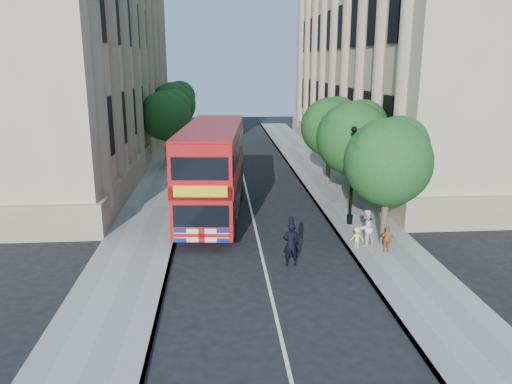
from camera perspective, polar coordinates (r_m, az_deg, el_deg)
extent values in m
plane|color=black|center=(20.54, 1.22, -9.57)|extent=(120.00, 120.00, 0.00)
cube|color=gray|center=(30.79, 10.09, -1.32)|extent=(3.50, 80.00, 0.12)
cube|color=gray|center=(30.08, -11.65, -1.78)|extent=(3.50, 80.00, 0.12)
cube|color=tan|center=(45.42, 16.33, 14.85)|extent=(12.00, 38.00, 18.00)
cube|color=tan|center=(44.27, -20.74, 14.52)|extent=(12.00, 38.00, 18.00)
cylinder|color=#473828|center=(24.00, 14.45, -2.76)|extent=(0.32, 0.32, 2.86)
sphere|color=#17471A|center=(23.37, 14.86, 3.33)|extent=(4.00, 4.00, 4.00)
sphere|color=#17471A|center=(23.83, 16.02, 5.05)|extent=(2.80, 2.80, 2.80)
sphere|color=#17471A|center=(22.84, 13.99, 4.46)|extent=(2.60, 2.60, 2.60)
cylinder|color=#473828|center=(29.51, 10.78, 0.83)|extent=(0.32, 0.32, 2.99)
sphere|color=#17471A|center=(28.99, 11.04, 6.06)|extent=(4.20, 4.20, 4.20)
sphere|color=#17471A|center=(29.44, 12.04, 7.47)|extent=(2.94, 2.94, 2.94)
sphere|color=#17471A|center=(28.49, 10.28, 7.05)|extent=(2.73, 2.73, 2.73)
cylinder|color=#473828|center=(35.20, 8.27, 3.10)|extent=(0.32, 0.32, 2.90)
sphere|color=#17471A|center=(34.77, 8.44, 7.37)|extent=(4.00, 4.00, 4.00)
sphere|color=#17471A|center=(35.22, 9.30, 8.51)|extent=(2.80, 2.80, 2.80)
sphere|color=#17471A|center=(34.31, 7.76, 8.18)|extent=(2.60, 2.60, 2.60)
cylinder|color=#473828|center=(41.43, -10.11, 4.83)|extent=(0.32, 0.32, 2.99)
sphere|color=#17471A|center=(41.06, -10.28, 8.57)|extent=(4.00, 4.00, 4.00)
sphere|color=#17471A|center=(41.33, -9.43, 9.60)|extent=(2.80, 2.80, 2.80)
sphere|color=#17471A|center=(40.76, -11.07, 9.26)|extent=(2.60, 2.60, 2.60)
cylinder|color=#473828|center=(49.29, -9.24, 6.53)|extent=(0.32, 0.32, 3.17)
sphere|color=#17471A|center=(48.97, -9.38, 9.86)|extent=(4.20, 4.20, 4.20)
sphere|color=#17471A|center=(49.27, -8.67, 10.76)|extent=(2.94, 2.94, 2.94)
sphere|color=#17471A|center=(48.67, -10.03, 10.49)|extent=(2.73, 2.73, 2.73)
cylinder|color=black|center=(26.82, 10.66, -3.07)|extent=(0.30, 0.30, 0.50)
cylinder|color=black|center=(26.23, 10.89, 1.61)|extent=(0.14, 0.14, 5.00)
sphere|color=black|center=(25.79, 11.16, 7.03)|extent=(0.32, 0.32, 0.32)
cube|color=#A70B0B|center=(27.32, -4.97, 2.65)|extent=(3.84, 11.03, 4.50)
cube|color=black|center=(27.54, -4.93, 0.62)|extent=(3.83, 10.36, 1.02)
cube|color=black|center=(27.10, -5.03, 5.06)|extent=(3.83, 10.36, 1.02)
cube|color=yellow|center=(22.06, -6.38, 0.07)|extent=(2.39, 0.30, 0.51)
cylinder|color=black|center=(24.43, -8.77, -4.27)|extent=(0.42, 1.16, 1.14)
cylinder|color=black|center=(24.13, -2.71, -4.35)|extent=(0.42, 1.16, 1.14)
cylinder|color=black|center=(31.44, -6.57, 0.11)|extent=(0.42, 1.16, 1.14)
cylinder|color=black|center=(31.21, -1.88, 0.09)|extent=(0.42, 1.16, 1.14)
cube|color=black|center=(30.10, -6.18, 1.24)|extent=(2.23, 2.01, 2.29)
cube|color=black|center=(29.14, -6.21, 1.34)|extent=(1.97, 0.14, 0.76)
cube|color=black|center=(32.40, -6.17, 2.60)|extent=(2.26, 3.54, 2.73)
cube|color=black|center=(32.06, -6.11, 0.07)|extent=(2.08, 5.28, 0.27)
cylinder|color=black|center=(30.28, -7.99, -0.77)|extent=(0.26, 0.88, 0.87)
cylinder|color=black|center=(30.26, -4.27, -0.67)|extent=(0.26, 0.88, 0.87)
cylinder|color=black|center=(33.77, -7.77, 0.86)|extent=(0.26, 0.88, 0.87)
cylinder|color=black|center=(33.75, -4.44, 0.94)|extent=(0.26, 0.88, 0.87)
imported|color=black|center=(21.22, 4.00, -5.98)|extent=(0.72, 0.49, 1.92)
imported|color=silver|center=(23.64, 12.48, -4.03)|extent=(1.06, 1.00, 1.74)
imported|color=#D16524|center=(23.18, 14.78, -5.29)|extent=(0.74, 0.44, 1.18)
imported|color=#F8F554|center=(23.41, 11.44, -5.14)|extent=(0.64, 0.37, 0.99)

